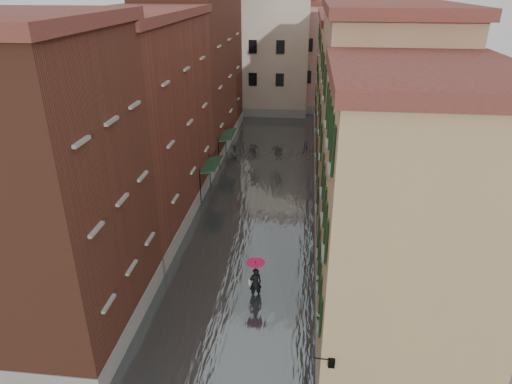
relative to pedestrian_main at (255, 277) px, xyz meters
The scene contains 16 objects.
ground 1.86m from the pedestrian_main, 137.49° to the right, with size 120.00×120.00×0.00m, color #5C5C5E.
floodwater 12.16m from the pedestrian_main, 94.83° to the left, with size 10.00×60.00×0.20m, color #484E4F.
building_left_near 10.03m from the pedestrian_main, 159.90° to the right, with size 6.00×8.00×13.00m, color brown.
building_left_mid 12.43m from the pedestrian_main, 134.84° to the left, with size 6.00×14.00×12.50m, color brown.
building_left_far 25.09m from the pedestrian_main, 109.17° to the left, with size 6.00×16.00×14.00m, color brown.
building_right_near 8.04m from the pedestrian_main, 26.14° to the right, with size 6.00×8.00×11.50m, color tan.
building_right_mid 11.33m from the pedestrian_main, 53.44° to the left, with size 6.00×14.00×13.00m, color #98795C.
building_right_far 24.25m from the pedestrian_main, 75.47° to the left, with size 6.00×16.00×11.50m, color tan.
building_end_cream 37.65m from the pedestrian_main, 96.19° to the left, with size 12.00×9.00×13.00m, color beige.
building_end_pink 39.67m from the pedestrian_main, 82.74° to the left, with size 10.00×9.00×12.00m, color tan.
awning_near 12.27m from the pedestrian_main, 111.65° to the left, with size 1.09×3.24×2.80m.
awning_far 18.88m from the pedestrian_main, 103.83° to the left, with size 1.09×3.39×2.80m.
wall_lantern 7.88m from the pedestrian_main, 64.48° to the right, with size 0.71×0.22×0.35m.
window_planters 4.73m from the pedestrian_main, 41.76° to the right, with size 0.59×5.76×0.84m.
pedestrian_main is the anchor object (origin of this frame).
pedestrian_far 19.08m from the pedestrian_main, 101.87° to the left, with size 0.74×0.58×1.52m, color #232326.
Camera 1 is at (3.15, -17.50, 14.42)m, focal length 32.00 mm.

